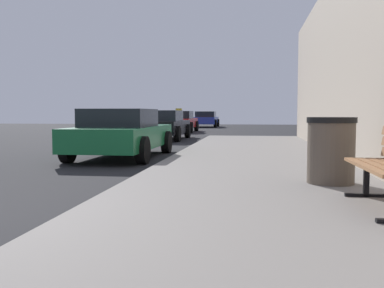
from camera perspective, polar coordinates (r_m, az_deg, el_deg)
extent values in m
cube|color=gray|center=(3.51, 9.34, -14.16)|extent=(4.00, 32.00, 0.15)
cube|color=#9E6B42|center=(4.99, 21.89, -2.76)|extent=(0.13, 1.53, 0.04)
cube|color=#9E6B42|center=(5.02, 23.27, -2.76)|extent=(0.13, 1.53, 0.04)
cube|color=black|center=(5.68, 22.01, -4.24)|extent=(0.06, 0.06, 0.45)
cube|color=black|center=(5.72, 21.95, -6.28)|extent=(0.50, 0.07, 0.04)
cylinder|color=brown|center=(6.59, 17.84, -1.14)|extent=(0.67, 0.67, 0.88)
cylinder|color=black|center=(6.56, 17.94, 3.04)|extent=(0.70, 0.70, 0.08)
cube|color=#196638|center=(11.45, -9.17, 0.95)|extent=(1.80, 4.30, 0.55)
cube|color=black|center=(11.23, -9.52, 3.44)|extent=(1.59, 1.94, 0.45)
cylinder|color=black|center=(13.05, -11.17, 0.32)|extent=(0.22, 0.64, 0.64)
cylinder|color=black|center=(12.58, -3.38, 0.25)|extent=(0.22, 0.64, 0.64)
cylinder|color=black|center=(10.50, -16.08, -0.68)|extent=(0.22, 0.64, 0.64)
cylinder|color=black|center=(9.90, -6.51, -0.82)|extent=(0.22, 0.64, 0.64)
cube|color=black|center=(18.97, -3.87, 2.25)|extent=(1.78, 4.38, 0.55)
cube|color=black|center=(18.74, -4.02, 3.75)|extent=(1.56, 1.97, 0.45)
cylinder|color=black|center=(20.54, -5.50, 1.75)|extent=(0.22, 0.64, 0.64)
cylinder|color=black|center=(20.20, -0.59, 1.73)|extent=(0.22, 0.64, 0.64)
cylinder|color=black|center=(17.82, -7.59, 1.37)|extent=(0.22, 0.64, 0.64)
cylinder|color=black|center=(17.43, -1.95, 1.35)|extent=(0.22, 0.64, 0.64)
cube|color=red|center=(26.38, -1.68, 2.79)|extent=(1.76, 4.06, 0.55)
cube|color=black|center=(26.18, -1.76, 3.87)|extent=(1.55, 1.83, 0.45)
cube|color=yellow|center=(26.18, -1.76, 4.54)|extent=(0.36, 0.14, 0.16)
cylinder|color=black|center=(27.82, -3.02, 2.39)|extent=(0.22, 0.64, 0.64)
cylinder|color=black|center=(27.54, 0.58, 2.38)|extent=(0.22, 0.64, 0.64)
cylinder|color=black|center=(25.28, -4.14, 2.21)|extent=(0.22, 0.64, 0.64)
cylinder|color=black|center=(24.97, -0.19, 2.20)|extent=(0.22, 0.64, 0.64)
cube|color=#233899|center=(35.34, 1.85, 3.14)|extent=(1.75, 4.03, 0.55)
cube|color=black|center=(35.14, 1.81, 3.95)|extent=(1.54, 1.81, 0.45)
cylinder|color=black|center=(36.73, 0.70, 2.83)|extent=(0.22, 0.64, 0.64)
cylinder|color=black|center=(36.55, 3.42, 2.81)|extent=(0.22, 0.64, 0.64)
cylinder|color=black|center=(34.17, 0.16, 2.73)|extent=(0.22, 0.64, 0.64)
cylinder|color=black|center=(33.98, 3.08, 2.71)|extent=(0.22, 0.64, 0.64)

